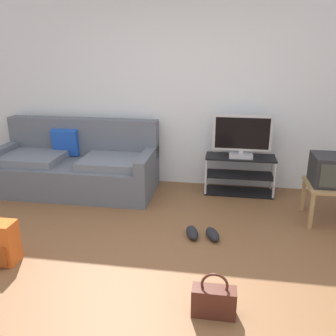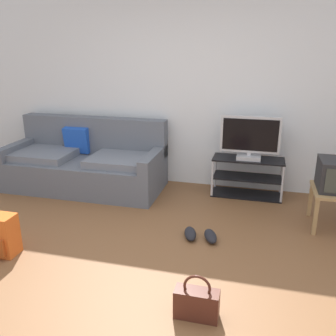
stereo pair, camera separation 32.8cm
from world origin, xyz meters
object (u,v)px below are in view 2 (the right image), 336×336
at_px(couch, 86,164).
at_px(flat_tv, 250,138).
at_px(backpack, 0,235).
at_px(handbag, 197,303).
at_px(sneakers_pair, 200,235).
at_px(tv_stand, 247,177).

distance_m(couch, flat_tv, 2.24).
height_order(backpack, handbag, backpack).
distance_m(backpack, handbag, 1.98).
bearing_deg(flat_tv, couch, -174.87).
bearing_deg(backpack, sneakers_pair, 12.91).
bearing_deg(tv_stand, handbag, -95.52).
bearing_deg(tv_stand, flat_tv, -90.00).
xyz_separation_m(backpack, handbag, (1.94, -0.39, -0.07)).
bearing_deg(backpack, flat_tv, 33.16).
distance_m(backpack, sneakers_pair, 1.94).
height_order(tv_stand, flat_tv, flat_tv).
height_order(couch, sneakers_pair, couch).
height_order(tv_stand, sneakers_pair, tv_stand).
xyz_separation_m(tv_stand, flat_tv, (-0.00, -0.02, 0.52)).
xyz_separation_m(couch, backpack, (0.01, -1.82, -0.13)).
relative_size(backpack, handbag, 1.12).
distance_m(flat_tv, handbag, 2.50).
xyz_separation_m(tv_stand, handbag, (-0.23, -2.43, -0.13)).
relative_size(couch, backpack, 5.37).
bearing_deg(tv_stand, sneakers_pair, -106.94).
height_order(couch, handbag, couch).
bearing_deg(sneakers_pair, flat_tv, 72.78).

